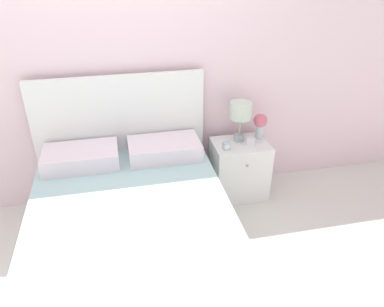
# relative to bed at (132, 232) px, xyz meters

# --- Properties ---
(ground_plane) EXTENTS (12.00, 12.00, 0.00)m
(ground_plane) POSITION_rel_bed_xyz_m (0.00, 0.89, -0.29)
(ground_plane) COLOR silver
(wall_back) EXTENTS (8.00, 0.06, 2.60)m
(wall_back) POSITION_rel_bed_xyz_m (0.00, 0.96, 1.01)
(wall_back) COLOR silver
(wall_back) RESTS_ON ground_plane
(bed) EXTENTS (1.45, 1.94, 1.19)m
(bed) POSITION_rel_bed_xyz_m (0.00, 0.00, 0.00)
(bed) COLOR white
(bed) RESTS_ON ground_plane
(nightstand) EXTENTS (0.50, 0.39, 0.55)m
(nightstand) POSITION_rel_bed_xyz_m (1.04, 0.69, -0.02)
(nightstand) COLOR white
(nightstand) RESTS_ON ground_plane
(table_lamp) EXTENTS (0.19, 0.19, 0.37)m
(table_lamp) POSITION_rel_bed_xyz_m (1.04, 0.75, 0.53)
(table_lamp) COLOR #A8B2BC
(table_lamp) RESTS_ON nightstand
(flower_vase) EXTENTS (0.12, 0.12, 0.24)m
(flower_vase) POSITION_rel_bed_xyz_m (1.24, 0.76, 0.41)
(flower_vase) COLOR silver
(flower_vase) RESTS_ON nightstand
(teacup) EXTENTS (0.13, 0.13, 0.06)m
(teacup) POSITION_rel_bed_xyz_m (1.12, 0.65, 0.28)
(teacup) COLOR white
(teacup) RESTS_ON nightstand
(alarm_clock) EXTENTS (0.06, 0.06, 0.07)m
(alarm_clock) POSITION_rel_bed_xyz_m (0.88, 0.61, 0.29)
(alarm_clock) COLOR silver
(alarm_clock) RESTS_ON nightstand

